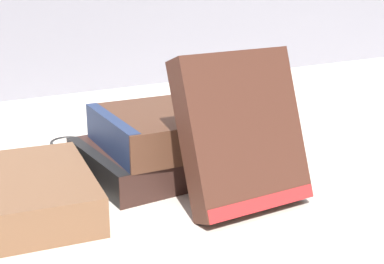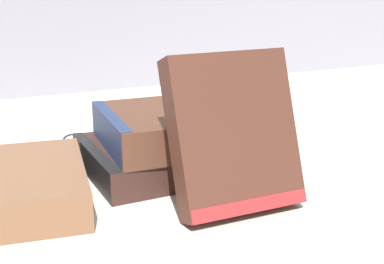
% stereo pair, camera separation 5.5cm
% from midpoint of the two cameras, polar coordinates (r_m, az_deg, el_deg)
% --- Properties ---
extents(ground_plane, '(3.00, 3.00, 0.00)m').
position_cam_midpoint_polar(ground_plane, '(0.58, 0.19, -4.33)').
color(ground_plane, beige).
extents(book_flat_bottom, '(0.19, 0.14, 0.03)m').
position_cam_midpoint_polar(book_flat_bottom, '(0.58, 0.11, -2.48)').
color(book_flat_bottom, '#331E19').
rests_on(book_flat_bottom, ground_plane).
extents(book_flat_top, '(0.18, 0.14, 0.04)m').
position_cam_midpoint_polar(book_flat_top, '(0.57, 1.61, 0.69)').
color(book_flat_top, '#4C2D1E').
rests_on(book_flat_top, book_flat_bottom).
extents(book_leaning_front, '(0.11, 0.07, 0.14)m').
position_cam_midpoint_polar(book_leaning_front, '(0.48, 7.83, -0.76)').
color(book_leaning_front, '#422319').
rests_on(book_leaning_front, ground_plane).
extents(pocket_watch, '(0.05, 0.05, 0.01)m').
position_cam_midpoint_polar(pocket_watch, '(0.56, 5.71, 2.66)').
color(pocket_watch, silver).
rests_on(pocket_watch, book_flat_top).
extents(reading_glasses, '(0.10, 0.05, 0.00)m').
position_cam_midpoint_polar(reading_glasses, '(0.70, -7.67, -0.37)').
color(reading_glasses, black).
rests_on(reading_glasses, ground_plane).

